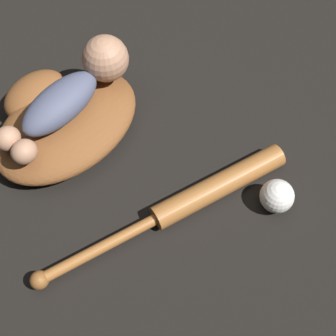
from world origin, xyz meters
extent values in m
plane|color=black|center=(0.00, 0.00, 0.00)|extent=(6.00, 6.00, 0.00)
ellipsoid|color=brown|center=(0.00, 0.05, 0.04)|extent=(0.39, 0.29, 0.09)
ellipsoid|color=brown|center=(0.02, 0.17, 0.04)|extent=(0.17, 0.13, 0.09)
ellipsoid|color=#4C516B|center=(0.00, 0.05, 0.12)|extent=(0.20, 0.10, 0.07)
sphere|color=tan|center=(0.14, 0.05, 0.14)|extent=(0.10, 0.10, 0.10)
ellipsoid|color=tan|center=(-0.13, 0.08, 0.11)|extent=(0.06, 0.05, 0.05)
ellipsoid|color=tan|center=(-0.13, 0.03, 0.11)|extent=(0.06, 0.05, 0.05)
cylinder|color=#9E602D|center=(0.08, -0.31, 0.03)|extent=(0.31, 0.17, 0.05)
cylinder|color=#9E602D|center=(-0.18, -0.19, 0.03)|extent=(0.24, 0.12, 0.02)
sphere|color=brown|center=(-0.29, -0.14, 0.03)|extent=(0.04, 0.04, 0.04)
sphere|color=white|center=(0.13, -0.42, 0.04)|extent=(0.07, 0.07, 0.07)
camera|label=1|loc=(-0.35, -0.49, 0.91)|focal=50.00mm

